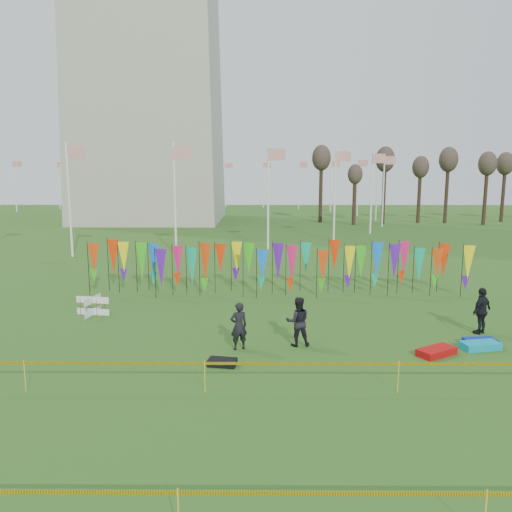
{
  "coord_description": "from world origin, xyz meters",
  "views": [
    {
      "loc": [
        -0.68,
        -14.94,
        5.85
      ],
      "look_at": [
        -0.82,
        6.0,
        2.38
      ],
      "focal_mm": 35.0,
      "sensor_mm": 36.0,
      "label": 1
    }
  ],
  "objects_px": {
    "person_mid": "(298,321)",
    "kite_bag_teal": "(480,346)",
    "person_left": "(239,326)",
    "box_kite": "(93,306)",
    "person_right": "(482,311)",
    "kite_bag_red": "(436,352)",
    "kite_bag_blue": "(480,342)",
    "kite_bag_black": "(222,362)"
  },
  "relations": [
    {
      "from": "person_mid",
      "to": "kite_bag_teal",
      "type": "relative_size",
      "value": 1.35
    },
    {
      "from": "person_left",
      "to": "kite_bag_teal",
      "type": "bearing_deg",
      "value": 159.11
    },
    {
      "from": "box_kite",
      "to": "kite_bag_teal",
      "type": "bearing_deg",
      "value": -15.42
    },
    {
      "from": "person_mid",
      "to": "person_right",
      "type": "xyz_separation_m",
      "value": [
        6.86,
        1.35,
        0.01
      ]
    },
    {
      "from": "person_mid",
      "to": "kite_bag_red",
      "type": "bearing_deg",
      "value": 163.66
    },
    {
      "from": "person_left",
      "to": "kite_bag_red",
      "type": "xyz_separation_m",
      "value": [
        6.47,
        -0.52,
        -0.69
      ]
    },
    {
      "from": "kite_bag_red",
      "to": "kite_bag_blue",
      "type": "bearing_deg",
      "value": 27.68
    },
    {
      "from": "kite_bag_red",
      "to": "person_left",
      "type": "bearing_deg",
      "value": 175.42
    },
    {
      "from": "kite_bag_blue",
      "to": "kite_bag_teal",
      "type": "distance_m",
      "value": 0.42
    },
    {
      "from": "kite_bag_black",
      "to": "kite_bag_teal",
      "type": "bearing_deg",
      "value": 10.0
    },
    {
      "from": "kite_bag_blue",
      "to": "kite_bag_red",
      "type": "height_order",
      "value": "kite_bag_red"
    },
    {
      "from": "kite_bag_red",
      "to": "kite_bag_teal",
      "type": "distance_m",
      "value": 1.78
    },
    {
      "from": "kite_bag_blue",
      "to": "kite_bag_red",
      "type": "bearing_deg",
      "value": -152.32
    },
    {
      "from": "person_mid",
      "to": "kite_bag_blue",
      "type": "xyz_separation_m",
      "value": [
        6.31,
        0.06,
        -0.74
      ]
    },
    {
      "from": "kite_bag_black",
      "to": "box_kite",
      "type": "bearing_deg",
      "value": 136.62
    },
    {
      "from": "kite_bag_red",
      "to": "kite_bag_black",
      "type": "bearing_deg",
      "value": -172.35
    },
    {
      "from": "person_right",
      "to": "kite_bag_blue",
      "type": "relative_size",
      "value": 1.61
    },
    {
      "from": "kite_bag_blue",
      "to": "kite_bag_red",
      "type": "relative_size",
      "value": 0.81
    },
    {
      "from": "person_right",
      "to": "kite_bag_teal",
      "type": "bearing_deg",
      "value": 30.78
    },
    {
      "from": "box_kite",
      "to": "kite_bag_red",
      "type": "height_order",
      "value": "box_kite"
    },
    {
      "from": "person_left",
      "to": "kite_bag_black",
      "type": "relative_size",
      "value": 1.87
    },
    {
      "from": "kite_bag_red",
      "to": "kite_bag_black",
      "type": "distance_m",
      "value": 6.99
    },
    {
      "from": "kite_bag_blue",
      "to": "kite_bag_teal",
      "type": "bearing_deg",
      "value": -113.84
    },
    {
      "from": "box_kite",
      "to": "person_mid",
      "type": "height_order",
      "value": "person_mid"
    },
    {
      "from": "person_right",
      "to": "box_kite",
      "type": "bearing_deg",
      "value": -44.39
    },
    {
      "from": "person_left",
      "to": "person_right",
      "type": "distance_m",
      "value": 9.04
    },
    {
      "from": "kite_bag_blue",
      "to": "kite_bag_black",
      "type": "bearing_deg",
      "value": -167.79
    },
    {
      "from": "person_right",
      "to": "kite_bag_black",
      "type": "height_order",
      "value": "person_right"
    },
    {
      "from": "person_left",
      "to": "kite_bag_red",
      "type": "height_order",
      "value": "person_left"
    },
    {
      "from": "person_left",
      "to": "person_right",
      "type": "bearing_deg",
      "value": 169.7
    },
    {
      "from": "kite_bag_black",
      "to": "person_left",
      "type": "bearing_deg",
      "value": 72.58
    },
    {
      "from": "kite_bag_black",
      "to": "kite_bag_teal",
      "type": "distance_m",
      "value": 8.73
    },
    {
      "from": "person_left",
      "to": "kite_bag_blue",
      "type": "distance_m",
      "value": 8.36
    },
    {
      "from": "person_left",
      "to": "kite_bag_blue",
      "type": "bearing_deg",
      "value": 161.73
    },
    {
      "from": "person_mid",
      "to": "kite_bag_blue",
      "type": "height_order",
      "value": "person_mid"
    },
    {
      "from": "kite_bag_blue",
      "to": "kite_bag_teal",
      "type": "relative_size",
      "value": 0.85
    },
    {
      "from": "person_left",
      "to": "kite_bag_teal",
      "type": "relative_size",
      "value": 1.28
    },
    {
      "from": "person_right",
      "to": "kite_bag_blue",
      "type": "distance_m",
      "value": 1.59
    },
    {
      "from": "person_mid",
      "to": "person_right",
      "type": "relative_size",
      "value": 0.98
    },
    {
      "from": "person_left",
      "to": "kite_bag_black",
      "type": "bearing_deg",
      "value": 51.21
    },
    {
      "from": "kite_bag_black",
      "to": "kite_bag_teal",
      "type": "height_order",
      "value": "kite_bag_teal"
    },
    {
      "from": "person_right",
      "to": "kite_bag_blue",
      "type": "bearing_deg",
      "value": 30.88
    }
  ]
}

